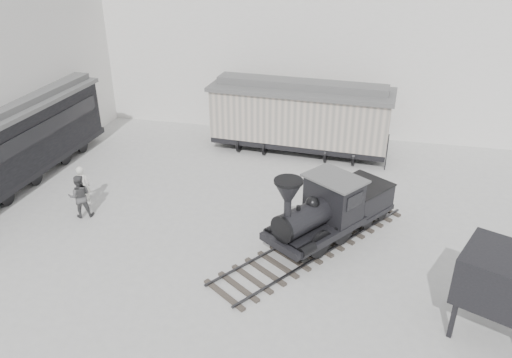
% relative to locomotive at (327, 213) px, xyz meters
% --- Properties ---
extents(ground, '(90.00, 90.00, 0.00)m').
position_rel_locomotive_xyz_m(ground, '(-2.43, -3.52, -1.11)').
color(ground, '#9E9E9B').
extents(north_wall, '(34.00, 2.51, 11.00)m').
position_rel_locomotive_xyz_m(north_wall, '(-2.43, 11.46, 4.44)').
color(north_wall, silver).
rests_on(north_wall, ground).
extents(west_pavilion, '(7.00, 12.11, 9.00)m').
position_rel_locomotive_xyz_m(west_pavilion, '(-16.93, 6.45, 3.38)').
color(west_pavilion, silver).
rests_on(west_pavilion, ground).
extents(locomotive, '(6.46, 8.05, 3.02)m').
position_rel_locomotive_xyz_m(locomotive, '(0.00, 0.00, 0.00)').
color(locomotive, black).
rests_on(locomotive, ground).
extents(boxcar, '(9.03, 3.33, 3.63)m').
position_rel_locomotive_xyz_m(boxcar, '(-2.13, 7.77, 0.79)').
color(boxcar, black).
rests_on(boxcar, ground).
extents(passenger_coach, '(3.15, 12.78, 3.40)m').
position_rel_locomotive_xyz_m(passenger_coach, '(-13.84, 1.08, 0.76)').
color(passenger_coach, black).
rests_on(passenger_coach, ground).
extents(visitor_a, '(0.75, 0.65, 1.73)m').
position_rel_locomotive_xyz_m(visitor_a, '(-9.84, 0.35, -0.25)').
color(visitor_a, silver).
rests_on(visitor_a, ground).
extents(visitor_b, '(1.06, 0.97, 1.76)m').
position_rel_locomotive_xyz_m(visitor_b, '(-9.46, -0.46, -0.24)').
color(visitor_b, '#474748').
rests_on(visitor_b, ground).
extents(coal_hopper, '(2.97, 2.75, 2.60)m').
position_rel_locomotive_xyz_m(coal_hopper, '(5.06, -3.74, 0.58)').
color(coal_hopper, black).
rests_on(coal_hopper, ground).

